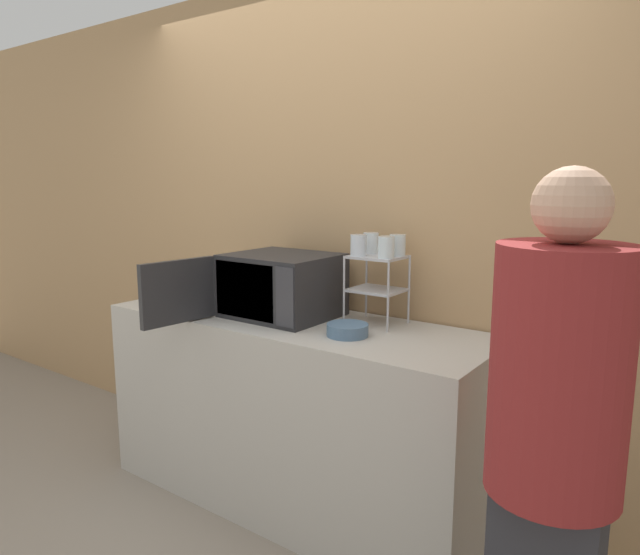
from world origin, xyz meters
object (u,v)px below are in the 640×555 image
object	(u,v)px
microwave	(277,286)
glass_back_left	(371,243)
person	(554,435)
dish_rack	(377,275)
glass_front_left	(358,245)
glass_back_right	(397,245)
glass_front_right	(386,247)
bowl	(347,330)

from	to	relation	value
microwave	glass_back_left	xyz separation A→B (m)	(0.40, 0.21, 0.21)
microwave	person	world-z (taller)	person
dish_rack	microwave	bearing A→B (deg)	-161.81
glass_front_left	person	world-z (taller)	person
glass_front_left	glass_back_right	distance (m)	0.18
glass_front_right	glass_back_left	world-z (taller)	same
dish_rack	glass_front_left	world-z (taller)	glass_front_left
glass_back_right	person	size ratio (longest dim) A/B	0.06
glass_back_right	dish_rack	bearing A→B (deg)	-146.67
microwave	glass_front_left	bearing A→B (deg)	13.53
glass_front_left	bowl	distance (m)	0.40
bowl	person	world-z (taller)	person
glass_front_left	glass_back_right	bearing A→B (deg)	37.02
glass_back_right	microwave	bearing A→B (deg)	-159.48
glass_back_right	glass_front_right	xyz separation A→B (m)	(-0.00, -0.10, 0.00)
glass_back_right	glass_back_left	distance (m)	0.14
bowl	glass_front_left	bearing A→B (deg)	110.09
person	bowl	bearing A→B (deg)	155.98
glass_front_right	person	size ratio (longest dim) A/B	0.06
glass_back_left	dish_rack	bearing A→B (deg)	-39.43
glass_back_left	person	bearing A→B (deg)	-35.46
bowl	glass_back_right	bearing A→B (deg)	76.79
glass_front_right	glass_back_left	bearing A→B (deg)	142.85
microwave	glass_front_right	bearing A→B (deg)	10.57
glass_front_right	dish_rack	bearing A→B (deg)	145.04
microwave	glass_back_right	xyz separation A→B (m)	(0.54, 0.20, 0.21)
glass_front_right	bowl	distance (m)	0.40
dish_rack	glass_front_right	size ratio (longest dim) A/B	3.31
bowl	dish_rack	bearing A→B (deg)	91.19
glass_front_left	microwave	bearing A→B (deg)	-166.47
microwave	glass_front_right	world-z (taller)	glass_front_right
glass_back_right	glass_back_left	bearing A→B (deg)	177.58
glass_front_left	bowl	size ratio (longest dim) A/B	0.54
bowl	person	distance (m)	1.04
dish_rack	glass_back_left	xyz separation A→B (m)	(-0.07, 0.06, 0.14)
glass_back_left	bowl	xyz separation A→B (m)	(0.07, -0.30, -0.34)
glass_back_right	person	bearing A→B (deg)	-39.39
glass_back_left	microwave	bearing A→B (deg)	-152.34
glass_front_left	glass_back_left	world-z (taller)	same
dish_rack	bowl	size ratio (longest dim) A/B	1.78
glass_front_left	glass_front_right	world-z (taller)	same
dish_rack	glass_back_right	world-z (taller)	glass_back_right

